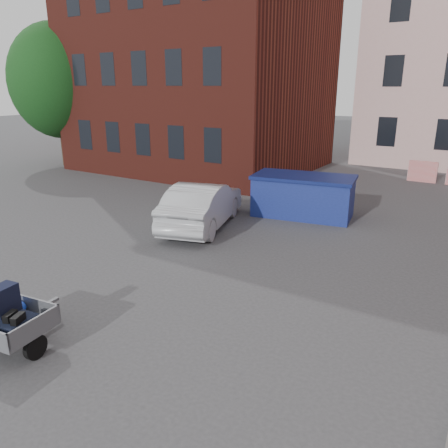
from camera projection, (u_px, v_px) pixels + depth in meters
The scene contains 7 objects.
ground at pixel (202, 282), 10.37m from camera, with size 120.00×120.00×0.00m, color #38383A.
building_brick at pixel (201, 36), 23.30m from camera, with size 12.00×10.00×14.00m, color #591E16.
far_building at pixel (157, 91), 37.05m from camera, with size 6.00×6.00×8.00m, color maroon.
tree at pixel (57, 72), 24.18m from camera, with size 5.28×5.28×8.30m.
trailer at pixel (2, 318), 7.60m from camera, with size 1.72×1.89×1.20m.
dumpster at pixel (303, 196), 15.47m from camera, with size 3.74×2.36×1.46m.
silver_car at pixel (202, 205), 14.28m from camera, with size 1.57×4.49×1.48m, color #B2B5BA.
Camera 1 is at (5.47, -7.73, 4.47)m, focal length 35.00 mm.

